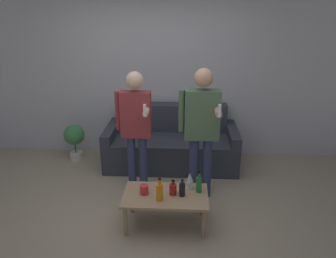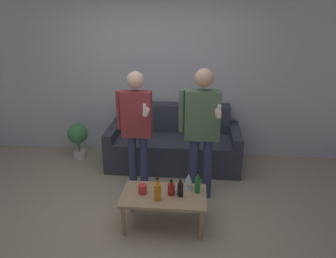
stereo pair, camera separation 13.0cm
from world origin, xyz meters
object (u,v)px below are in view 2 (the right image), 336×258
Objects in this scene: coffee_table at (164,198)px; person_standing_left at (136,122)px; bottle_orange at (171,189)px; person_standing_right at (202,125)px; couch at (174,144)px.

person_standing_left reaches higher than coffee_table.
coffee_table is 5.41× the size of bottle_orange.
person_standing_left is 0.96× the size of person_standing_right.
person_standing_left reaches higher than bottle_orange.
couch is at bearing 93.14° from bottle_orange.
bottle_orange is (0.08, 0.01, 0.11)m from coffee_table.
bottle_orange is 0.87m from person_standing_right.
person_standing_right reaches higher than person_standing_left.
coffee_table is 0.98m from person_standing_right.
bottle_orange is 1.00m from person_standing_left.
person_standing_right is (0.32, 0.61, 0.52)m from bottle_orange.
bottle_orange is 0.10× the size of person_standing_right.
person_standing_left is 0.82m from person_standing_right.
couch is at bearing 90.19° from coffee_table.
person_standing_right is at bearing -6.86° from person_standing_left.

